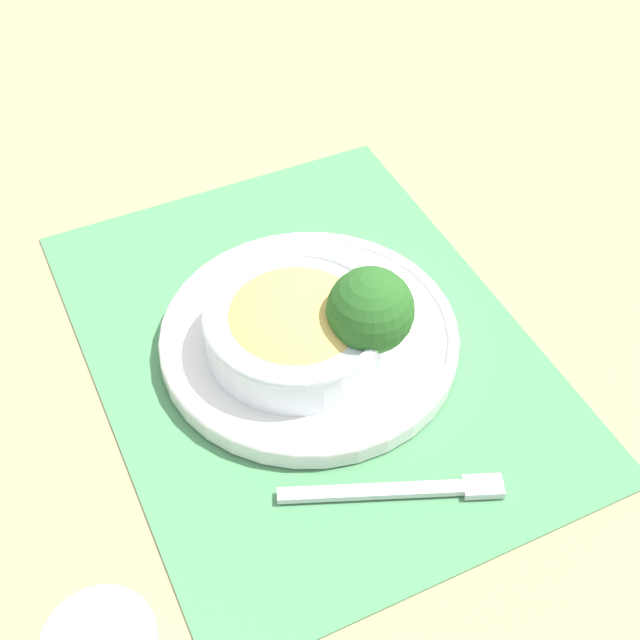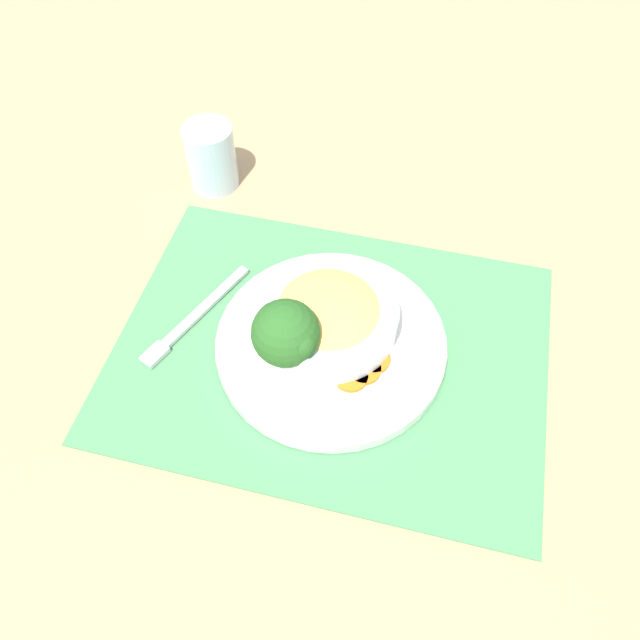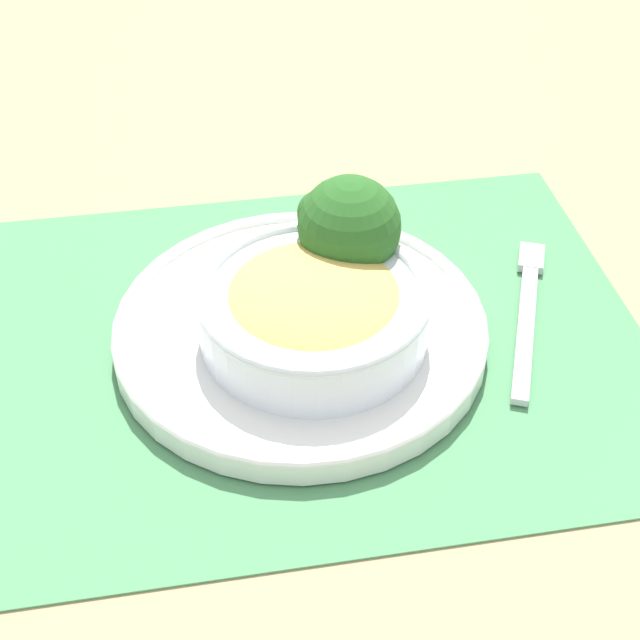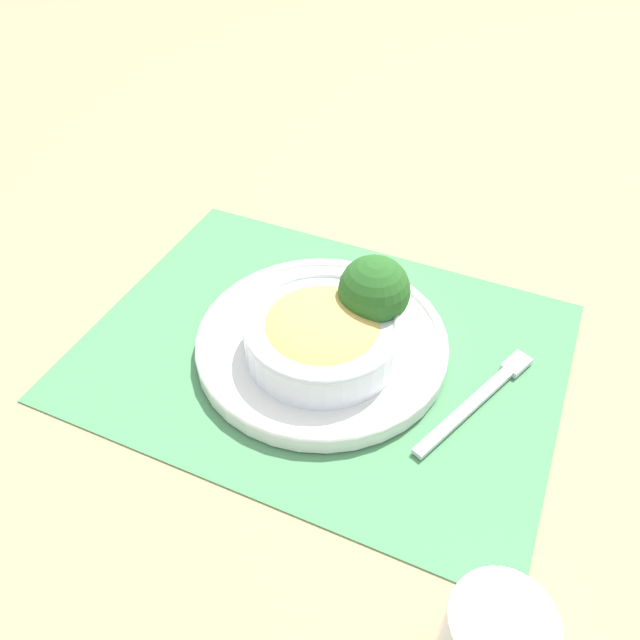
{
  "view_description": "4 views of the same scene",
  "coord_description": "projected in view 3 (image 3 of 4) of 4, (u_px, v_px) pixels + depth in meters",
  "views": [
    {
      "loc": [
        0.53,
        -0.16,
        0.62
      ],
      "look_at": [
        0.0,
        0.01,
        0.04
      ],
      "focal_mm": 50.0,
      "sensor_mm": 36.0,
      "label": 1
    },
    {
      "loc": [
        -0.14,
        0.39,
        0.63
      ],
      "look_at": [
        0.02,
        -0.0,
        0.05
      ],
      "focal_mm": 35.0,
      "sensor_mm": 36.0,
      "label": 2
    },
    {
      "loc": [
        -0.0,
        -0.49,
        0.46
      ],
      "look_at": [
        0.01,
        -0.02,
        0.04
      ],
      "focal_mm": 50.0,
      "sensor_mm": 36.0,
      "label": 3
    },
    {
      "loc": [
        0.25,
        -0.41,
        0.5
      ],
      "look_at": [
        -0.01,
        0.01,
        0.03
      ],
      "focal_mm": 35.0,
      "sensor_mm": 36.0,
      "label": 4
    }
  ],
  "objects": [
    {
      "name": "placemat",
      "position": [
        304.0,
        340.0,
        0.67
      ],
      "size": [
        0.56,
        0.45,
        0.0
      ],
      "color": "#4C8C59",
      "rests_on": "ground_plane"
    },
    {
      "name": "broccoli_floret",
      "position": [
        352.0,
        227.0,
        0.65
      ],
      "size": [
        0.08,
        0.08,
        0.09
      ],
      "color": "#84AD5B",
      "rests_on": "plate"
    },
    {
      "name": "carrot_slice_near",
      "position": [
        252.0,
        286.0,
        0.68
      ],
      "size": [
        0.04,
        0.04,
        0.01
      ],
      "color": "orange",
      "rests_on": "plate"
    },
    {
      "name": "carrot_slice_far",
      "position": [
        229.0,
        313.0,
        0.66
      ],
      "size": [
        0.04,
        0.04,
        0.01
      ],
      "color": "orange",
      "rests_on": "plate"
    },
    {
      "name": "ground_plane",
      "position": [
        304.0,
        342.0,
        0.67
      ],
      "size": [
        4.0,
        4.0,
        0.0
      ],
      "primitive_type": "plane",
      "color": "tan"
    },
    {
      "name": "bowl",
      "position": [
        318.0,
        308.0,
        0.62
      ],
      "size": [
        0.16,
        0.16,
        0.05
      ],
      "color": "silver",
      "rests_on": "plate"
    },
    {
      "name": "carrot_slice_middle",
      "position": [
        237.0,
        298.0,
        0.67
      ],
      "size": [
        0.04,
        0.04,
        0.01
      ],
      "color": "orange",
      "rests_on": "plate"
    },
    {
      "name": "fork",
      "position": [
        531.0,
        301.0,
        0.69
      ],
      "size": [
        0.06,
        0.18,
        0.01
      ],
      "rotation": [
        0.0,
        0.0,
        -0.25
      ],
      "color": "silver",
      "rests_on": "placemat"
    },
    {
      "name": "plate",
      "position": [
        304.0,
        327.0,
        0.66
      ],
      "size": [
        0.28,
        0.28,
        0.02
      ],
      "color": "white",
      "rests_on": "placemat"
    }
  ]
}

